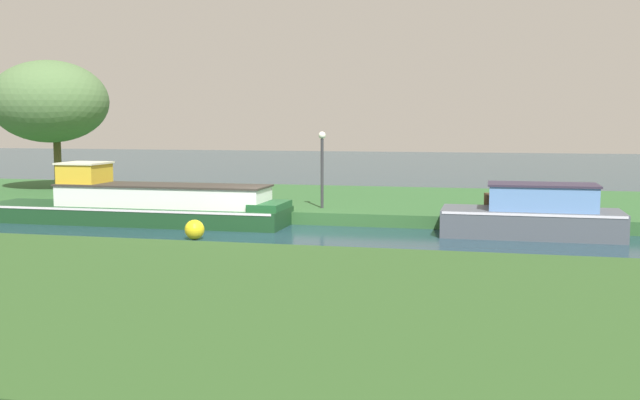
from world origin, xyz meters
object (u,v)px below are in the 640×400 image
at_px(willow_tree_left, 49,102).
at_px(mooring_post_far, 188,196).
at_px(forest_narrowboat, 143,205).
at_px(channel_buoy, 195,230).
at_px(mooring_post_near, 487,205).
at_px(slate_barge, 534,215).
at_px(lamp_post, 322,159).

distance_m(willow_tree_left, mooring_post_far, 9.99).
xyz_separation_m(forest_narrowboat, channel_buoy, (2.91, -2.69, -0.32)).
height_order(forest_narrowboat, willow_tree_left, willow_tree_left).
bearing_deg(mooring_post_near, slate_barge, -41.74).
relative_size(lamp_post, channel_buoy, 4.62).
height_order(slate_barge, mooring_post_near, slate_barge).
bearing_deg(willow_tree_left, slate_barge, -16.90).
height_order(forest_narrowboat, lamp_post, lamp_post).
bearing_deg(channel_buoy, mooring_post_far, 115.61).
distance_m(willow_tree_left, channel_buoy, 13.73).
height_order(slate_barge, willow_tree_left, willow_tree_left).
bearing_deg(willow_tree_left, lamp_post, -16.45).
relative_size(mooring_post_near, mooring_post_far, 0.92).
distance_m(mooring_post_near, channel_buoy, 8.82).
height_order(lamp_post, channel_buoy, lamp_post).
xyz_separation_m(slate_barge, mooring_post_near, (-1.32, 1.18, 0.13)).
bearing_deg(forest_narrowboat, lamp_post, 21.52).
bearing_deg(forest_narrowboat, slate_barge, -0.00).
distance_m(forest_narrowboat, channel_buoy, 3.98).
bearing_deg(channel_buoy, slate_barge, 16.25).
height_order(willow_tree_left, lamp_post, willow_tree_left).
distance_m(mooring_post_near, mooring_post_far, 9.76).
bearing_deg(slate_barge, channel_buoy, -163.75).
bearing_deg(lamp_post, slate_barge, -17.74).
bearing_deg(forest_narrowboat, willow_tree_left, 140.59).
relative_size(slate_barge, willow_tree_left, 0.92).
bearing_deg(slate_barge, mooring_post_near, 138.26).
relative_size(forest_narrowboat, channel_buoy, 18.35).
bearing_deg(forest_narrowboat, mooring_post_near, 6.23).
height_order(lamp_post, mooring_post_near, lamp_post).
relative_size(slate_barge, forest_narrowboat, 0.49).
bearing_deg(channel_buoy, willow_tree_left, 139.59).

